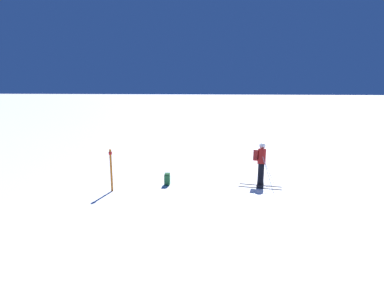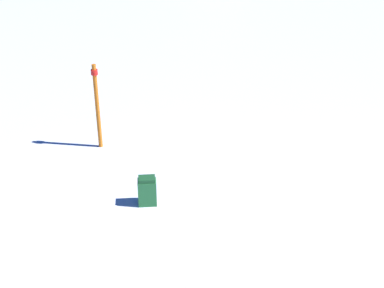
{
  "view_description": "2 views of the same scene",
  "coord_description": "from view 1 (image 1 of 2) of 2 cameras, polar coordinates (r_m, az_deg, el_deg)",
  "views": [
    {
      "loc": [
        -13.55,
        1.13,
        4.11
      ],
      "look_at": [
        -0.57,
        2.99,
        1.6
      ],
      "focal_mm": 28.0,
      "sensor_mm": 36.0,
      "label": 1
    },
    {
      "loc": [
        -0.88,
        -3.45,
        4.96
      ],
      "look_at": [
        -0.85,
        4.65,
        0.72
      ],
      "focal_mm": 50.0,
      "sensor_mm": 36.0,
      "label": 2
    }
  ],
  "objects": [
    {
      "name": "ground_plane",
      "position": [
        14.21,
        12.42,
        -6.24
      ],
      "size": [
        300.0,
        300.0,
        0.0
      ],
      "primitive_type": "plane",
      "color": "white"
    },
    {
      "name": "skier",
      "position": [
        12.98,
        12.98,
        -3.28
      ],
      "size": [
        1.43,
        1.79,
        1.83
      ],
      "rotation": [
        0.0,
        0.0,
        -0.13
      ],
      "color": "black",
      "rests_on": "ground"
    },
    {
      "name": "spare_backpack",
      "position": [
        12.85,
        -4.74,
        -6.7
      ],
      "size": [
        0.32,
        0.25,
        0.5
      ],
      "rotation": [
        0.0,
        0.0,
        3.23
      ],
      "color": "#236633",
      "rests_on": "ground"
    },
    {
      "name": "trail_marker",
      "position": [
        12.28,
        -15.16,
        -4.48
      ],
      "size": [
        0.13,
        0.13,
        1.71
      ],
      "color": "orange",
      "rests_on": "ground"
    }
  ]
}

